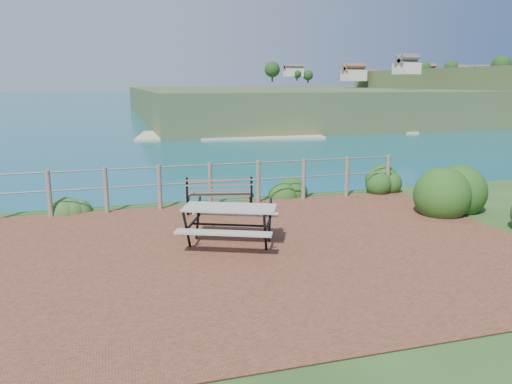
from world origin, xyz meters
TOP-DOWN VIEW (x-y plane):
  - ground at (0.00, 0.00)m, footprint 10.00×7.00m
  - ocean at (0.00, 200.00)m, footprint 1200.00×1200.00m
  - safety_railing at (0.00, 3.35)m, footprint 9.40×0.10m
  - distant_bay at (173.07, 202.61)m, footprint 290.00×232.36m
  - picnic_table at (-0.21, 0.48)m, footprint 1.73×1.30m
  - park_bench at (0.06, 2.63)m, footprint 1.52×0.67m
  - shrub_right_front at (4.97, 1.60)m, footprint 1.31×1.31m
  - shrub_right_edge at (4.50, 3.50)m, footprint 0.95×0.95m
  - shrub_lip_west at (-3.06, 3.59)m, footprint 0.79×0.79m
  - shrub_lip_east at (2.10, 3.95)m, footprint 0.81×0.81m

SIDE VIEW (x-z plane):
  - distant_bay at x=173.07m, z-range -13.52..10.48m
  - ground at x=0.00m, z-range -0.06..0.06m
  - ocean at x=0.00m, z-range 0.00..0.00m
  - shrub_right_front at x=4.97m, z-range -0.93..0.93m
  - shrub_right_edge at x=4.50m, z-range -0.68..0.68m
  - shrub_lip_west at x=-3.06m, z-range -0.27..0.27m
  - shrub_lip_east at x=2.10m, z-range -0.28..0.28m
  - picnic_table at x=-0.21m, z-range 0.10..0.77m
  - park_bench at x=0.06m, z-range 0.13..0.97m
  - safety_railing at x=0.00m, z-range 0.07..1.07m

